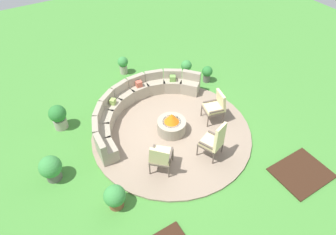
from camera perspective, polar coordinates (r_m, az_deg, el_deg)
name	(u,v)px	position (r m, az deg, el deg)	size (l,w,h in m)	color
ground_plane	(171,132)	(8.79, 0.68, -2.90)	(24.00, 24.00, 0.00)	#478C38
patio_circle	(171,132)	(8.76, 0.68, -2.77)	(4.70, 4.70, 0.06)	gray
mulch_bed_right	(301,173)	(8.56, 24.46, -9.73)	(1.40, 1.14, 0.04)	#382114
fire_pit	(172,125)	(8.56, 0.70, -1.42)	(0.84, 0.84, 0.68)	#9E937F
curved_stone_bench	(136,103)	(9.28, -6.26, 2.80)	(4.11, 2.45, 0.73)	#9E937F
lounge_chair_front_left	(161,156)	(7.41, -1.44, -7.54)	(0.80, 0.82, 1.02)	brown
lounge_chair_front_right	(214,141)	(7.79, 8.99, -4.45)	(0.71, 0.72, 1.17)	brown
lounge_chair_back_left	(216,106)	(8.88, 9.27, 2.27)	(0.68, 0.66, 1.00)	brown
potted_plant_0	(123,64)	(11.08, -8.72, 10.21)	(0.38, 0.38, 0.68)	#A89E8E
potted_plant_1	(58,116)	(9.22, -20.52, 0.23)	(0.51, 0.51, 0.81)	#A89E8E
potted_plant_2	(207,73)	(10.63, 7.60, 8.56)	(0.37, 0.37, 0.61)	#605B56
potted_plant_3	(115,197)	(7.12, -10.26, -14.89)	(0.52, 0.52, 0.66)	brown
potted_plant_4	(186,67)	(10.87, 3.57, 9.76)	(0.39, 0.39, 0.62)	#A89E8E
potted_plant_5	(51,168)	(7.98, -21.78, -9.10)	(0.57, 0.57, 0.74)	#605B56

